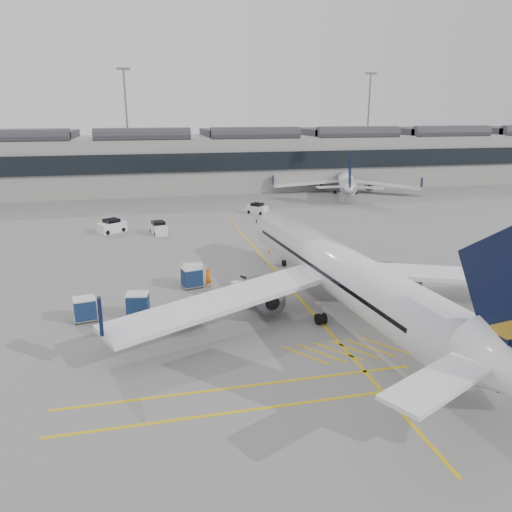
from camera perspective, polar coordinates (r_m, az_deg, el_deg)
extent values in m
plane|color=gray|center=(39.69, -7.40, -7.71)|extent=(220.00, 220.00, 0.00)
cube|color=#9E9E99|center=(108.74, -11.64, 10.31)|extent=(200.00, 20.00, 11.00)
cube|color=black|center=(98.50, -11.46, 10.33)|extent=(200.00, 0.50, 3.60)
cube|color=#38383D|center=(108.32, -11.83, 13.57)|extent=(200.00, 18.00, 1.40)
cylinder|color=slate|center=(122.25, -14.49, 14.04)|extent=(0.44, 0.44, 25.00)
cube|color=slate|center=(122.54, -14.93, 19.97)|extent=(3.00, 0.60, 0.50)
cylinder|color=slate|center=(135.44, 12.65, 14.32)|extent=(0.44, 0.44, 25.00)
cube|color=slate|center=(135.71, 12.99, 19.67)|extent=(3.00, 0.60, 0.50)
cube|color=gold|center=(50.65, 2.69, -2.23)|extent=(0.25, 60.00, 0.01)
cylinder|color=white|center=(41.91, 9.35, -1.52)|extent=(6.59, 32.55, 4.05)
cone|color=white|center=(58.22, 1.19, 3.68)|extent=(4.38, 4.62, 4.05)
cube|color=white|center=(37.35, -3.77, -5.14)|extent=(18.41, 10.60, 0.38)
cube|color=white|center=(46.41, 21.57, -1.98)|extent=(18.72, 8.04, 0.38)
cylinder|color=slate|center=(40.60, 0.98, -4.46)|extent=(2.56, 4.05, 2.26)
cylinder|color=slate|center=(45.95, 15.92, -2.61)|extent=(2.56, 4.05, 2.26)
cylinder|color=black|center=(53.61, 3.23, -0.81)|extent=(0.36, 0.71, 0.69)
cylinder|color=black|center=(39.54, 7.42, -7.12)|extent=(0.82, 0.92, 0.86)
cylinder|color=black|center=(41.99, 14.14, -6.08)|extent=(0.82, 0.92, 0.86)
cylinder|color=white|center=(105.01, 10.17, 8.60)|extent=(11.54, 24.31, 3.11)
cone|color=white|center=(118.94, 9.85, 9.47)|extent=(4.06, 4.18, 3.11)
cone|color=white|center=(90.75, 10.60, 7.63)|extent=(4.29, 4.80, 3.11)
cube|color=white|center=(103.76, 5.81, 8.26)|extent=(14.16, 3.56, 0.29)
cube|color=white|center=(104.59, 14.52, 7.90)|extent=(12.86, 11.05, 0.29)
cylinder|color=slate|center=(105.46, 7.50, 8.02)|extent=(2.66, 3.39, 1.73)
cylinder|color=slate|center=(105.95, 12.73, 7.80)|extent=(2.66, 3.39, 1.73)
cube|color=black|center=(90.93, 10.66, 9.11)|extent=(2.42, 5.98, 6.92)
cylinder|color=black|center=(114.72, 9.89, 8.05)|extent=(0.40, 0.58, 0.53)
cylinder|color=black|center=(103.20, 9.01, 7.24)|extent=(0.77, 0.82, 0.66)
cylinder|color=black|center=(103.42, 11.31, 7.15)|extent=(0.77, 0.82, 0.66)
cube|color=silver|center=(44.59, -0.61, -4.30)|extent=(4.43, 2.90, 0.76)
cube|color=black|center=(44.84, 0.57, -3.00)|extent=(3.87, 2.34, 1.61)
cube|color=silver|center=(43.75, -1.94, -3.66)|extent=(1.39, 1.65, 0.98)
cylinder|color=black|center=(43.29, -1.79, -5.15)|extent=(0.52, 0.34, 0.48)
cylinder|color=black|center=(44.52, -2.79, -4.55)|extent=(0.52, 0.34, 0.48)
cylinder|color=black|center=(44.82, 1.56, -4.39)|extent=(0.52, 0.34, 0.48)
cylinder|color=black|center=(46.00, 0.50, -3.83)|extent=(0.52, 0.34, 0.48)
cube|color=gray|center=(47.57, -7.32, -3.34)|extent=(2.14, 1.90, 0.13)
cube|color=navy|center=(47.29, -7.36, -2.35)|extent=(1.97, 1.81, 1.57)
cube|color=silver|center=(47.04, -7.39, -1.40)|extent=(2.03, 1.87, 0.11)
cylinder|color=black|center=(46.84, -7.95, -3.78)|extent=(0.26, 0.16, 0.24)
cylinder|color=black|center=(47.91, -8.41, -3.34)|extent=(0.26, 0.16, 0.24)
cylinder|color=black|center=(47.31, -6.21, -3.51)|extent=(0.26, 0.16, 0.24)
cylinder|color=black|center=(48.36, -6.71, -3.08)|extent=(0.26, 0.16, 0.24)
cube|color=gray|center=(48.13, -7.16, -3.09)|extent=(2.01, 1.69, 0.14)
cube|color=navy|center=(47.83, -7.20, -2.06)|extent=(1.84, 1.62, 1.66)
cube|color=silver|center=(47.57, -7.24, -1.06)|extent=(1.90, 1.68, 0.11)
cylinder|color=black|center=(47.53, -8.07, -3.48)|extent=(0.26, 0.13, 0.25)
cylinder|color=black|center=(48.71, -8.14, -2.99)|extent=(0.26, 0.13, 0.25)
cylinder|color=black|center=(47.61, -6.15, -3.37)|extent=(0.26, 0.13, 0.25)
cylinder|color=black|center=(48.79, -6.27, -2.89)|extent=(0.26, 0.13, 0.25)
cube|color=gray|center=(41.88, -13.27, -6.42)|extent=(2.07, 1.79, 0.13)
cube|color=navy|center=(41.56, -13.35, -5.31)|extent=(1.90, 1.71, 1.58)
cube|color=silver|center=(41.27, -13.42, -4.24)|extent=(1.96, 1.78, 0.11)
cylinder|color=black|center=(41.49, -14.43, -6.84)|extent=(0.25, 0.14, 0.24)
cylinder|color=black|center=(42.58, -14.17, -6.21)|extent=(0.25, 0.14, 0.24)
cylinder|color=black|center=(41.25, -12.33, -6.83)|extent=(0.25, 0.14, 0.24)
cylinder|color=black|center=(42.34, -12.12, -6.20)|extent=(0.25, 0.14, 0.24)
cube|color=gray|center=(42.14, -18.86, -6.75)|extent=(2.02, 1.76, 0.13)
cube|color=navy|center=(41.83, -18.96, -5.67)|extent=(1.85, 1.68, 1.54)
cube|color=silver|center=(41.55, -19.06, -4.64)|extent=(1.92, 1.74, 0.11)
cylinder|color=black|center=(41.60, -19.81, -7.25)|extent=(0.25, 0.14, 0.23)
cylinder|color=black|center=(42.69, -19.91, -6.66)|extent=(0.25, 0.14, 0.23)
cylinder|color=black|center=(41.66, -17.76, -7.02)|extent=(0.25, 0.14, 0.23)
cylinder|color=black|center=(42.74, -17.91, -6.44)|extent=(0.25, 0.14, 0.23)
imported|color=orange|center=(47.13, -5.45, -2.54)|extent=(0.76, 0.60, 1.84)
imported|color=#E3600B|center=(43.65, -0.38, -4.02)|extent=(1.11, 1.05, 1.82)
cube|color=#565649|center=(39.79, -8.89, -6.76)|extent=(3.07, 2.26, 1.10)
cube|color=#565649|center=(39.53, -8.93, -5.87)|extent=(1.60, 1.60, 0.55)
cylinder|color=black|center=(39.01, -9.93, -7.77)|extent=(0.67, 0.41, 0.62)
cylinder|color=black|center=(40.28, -10.54, -7.01)|extent=(0.67, 0.41, 0.62)
cylinder|color=black|center=(39.56, -7.17, -7.29)|extent=(0.67, 0.41, 0.62)
cylinder|color=black|center=(40.81, -7.86, -6.56)|extent=(0.67, 0.41, 0.62)
cone|color=#F24C0A|center=(58.89, 1.55, 0.65)|extent=(0.33, 0.33, 0.46)
cone|color=#F24C0A|center=(46.86, 10.58, -3.70)|extent=(0.39, 0.39, 0.54)
cube|color=white|center=(71.37, -16.13, 3.17)|extent=(4.06, 3.56, 1.42)
cube|color=black|center=(71.19, -16.19, 3.85)|extent=(2.48, 2.46, 0.61)
cylinder|color=black|center=(70.17, -16.61, 2.58)|extent=(0.63, 0.53, 0.61)
cylinder|color=black|center=(71.55, -17.28, 2.78)|extent=(0.63, 0.53, 0.61)
cylinder|color=black|center=(71.39, -14.93, 2.93)|extent=(0.63, 0.53, 0.61)
cylinder|color=black|center=(72.75, -15.62, 3.12)|extent=(0.63, 0.53, 0.61)
cube|color=white|center=(68.96, -11.08, 3.03)|extent=(2.39, 3.71, 1.33)
cube|color=black|center=(68.79, -11.12, 3.69)|extent=(1.94, 2.02, 0.57)
cylinder|color=black|center=(68.15, -10.20, 2.60)|extent=(0.32, 0.60, 0.57)
cylinder|color=black|center=(67.79, -11.44, 2.46)|extent=(0.32, 0.60, 0.57)
cylinder|color=black|center=(70.31, -10.70, 2.99)|extent=(0.32, 0.60, 0.57)
cylinder|color=black|center=(69.96, -11.90, 2.85)|extent=(0.32, 0.60, 0.57)
cube|color=white|center=(81.43, 0.13, 5.32)|extent=(3.56, 3.55, 1.30)
cube|color=black|center=(81.29, 0.14, 5.87)|extent=(2.30, 2.30, 0.56)
cylinder|color=black|center=(81.47, -0.81, 5.05)|extent=(0.54, 0.54, 0.56)
cylinder|color=black|center=(82.70, -0.26, 5.22)|extent=(0.54, 0.54, 0.56)
cylinder|color=black|center=(80.31, 0.54, 4.89)|extent=(0.54, 0.54, 0.56)
cylinder|color=black|center=(81.57, 1.08, 5.07)|extent=(0.54, 0.54, 0.56)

